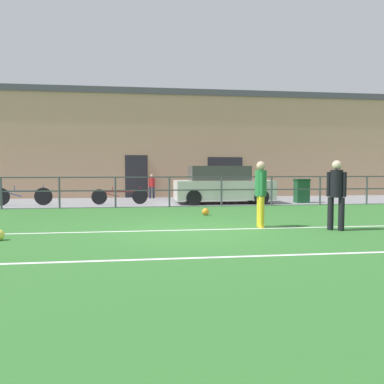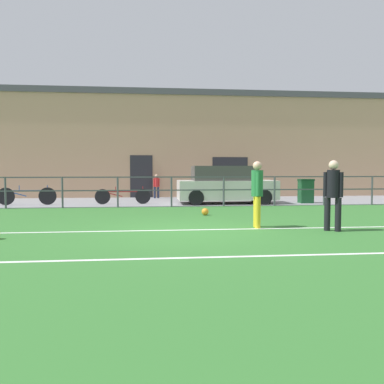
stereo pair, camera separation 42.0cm
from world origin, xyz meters
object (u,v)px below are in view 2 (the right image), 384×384
at_px(player_striker, 257,190).
at_px(parked_car_red, 225,186).
at_px(trash_bin_0, 306,191).
at_px(spectator_child, 156,185).
at_px(bicycle_parked_1, 27,196).
at_px(player_goalkeeper, 333,191).
at_px(soccer_ball_spare, 205,212).
at_px(bicycle_parked_0, 123,196).

distance_m(player_striker, parked_car_red, 6.79).
height_order(parked_car_red, trash_bin_0, parked_car_red).
bearing_deg(player_striker, spectator_child, 19.24).
distance_m(parked_car_red, bicycle_parked_1, 7.89).
relative_size(player_striker, parked_car_red, 0.41).
relative_size(player_goalkeeper, spectator_child, 1.42).
bearing_deg(trash_bin_0, soccer_ball_spare, -141.20).
bearing_deg(trash_bin_0, spectator_child, 150.55).
bearing_deg(player_goalkeeper, spectator_child, -32.85).
height_order(parked_car_red, bicycle_parked_1, parked_car_red).
height_order(player_goalkeeper, trash_bin_0, player_goalkeeper).
bearing_deg(spectator_child, parked_car_red, 118.43).
xyz_separation_m(parked_car_red, bicycle_parked_0, (-4.17, 0.08, -0.41)).
bearing_deg(trash_bin_0, player_striker, -120.46).
relative_size(player_goalkeeper, bicycle_parked_1, 0.72).
bearing_deg(parked_car_red, bicycle_parked_0, 178.85).
xyz_separation_m(player_goalkeeper, soccer_ball_spare, (-2.49, 3.48, -0.82)).
relative_size(spectator_child, bicycle_parked_0, 0.52).
bearing_deg(parked_car_red, trash_bin_0, -2.98).
relative_size(player_goalkeeper, parked_car_red, 0.41).
relative_size(bicycle_parked_1, trash_bin_0, 2.28).
bearing_deg(bicycle_parked_0, player_striker, -61.96).
bearing_deg(soccer_ball_spare, player_striker, -72.19).
xyz_separation_m(player_striker, spectator_child, (-2.22, 10.04, -0.25)).
bearing_deg(player_goalkeeper, bicycle_parked_0, -17.68).
xyz_separation_m(player_goalkeeper, spectator_child, (-3.82, 10.75, -0.26)).
bearing_deg(bicycle_parked_1, player_striker, -42.93).
bearing_deg(player_striker, parked_car_red, 2.36).
relative_size(player_goalkeeper, player_striker, 1.01).
distance_m(player_striker, spectator_child, 10.28).
xyz_separation_m(player_striker, trash_bin_0, (3.88, 6.59, -0.40)).
relative_size(player_goalkeeper, trash_bin_0, 1.64).
xyz_separation_m(player_goalkeeper, player_striker, (-1.60, 0.72, -0.01)).
xyz_separation_m(player_striker, bicycle_parked_1, (-7.37, 6.85, -0.55)).
xyz_separation_m(spectator_child, bicycle_parked_0, (-1.42, -3.19, -0.33)).
xyz_separation_m(bicycle_parked_0, bicycle_parked_1, (-3.72, 0.00, 0.04)).
xyz_separation_m(soccer_ball_spare, trash_bin_0, (4.76, 3.83, 0.41)).
xyz_separation_m(player_goalkeeper, bicycle_parked_0, (-5.25, 7.57, -0.59)).
distance_m(player_goalkeeper, trash_bin_0, 7.67).
bearing_deg(bicycle_parked_1, spectator_child, 31.78).
xyz_separation_m(spectator_child, parked_car_red, (2.74, -3.27, 0.08)).
bearing_deg(bicycle_parked_0, player_goalkeeper, -55.26).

